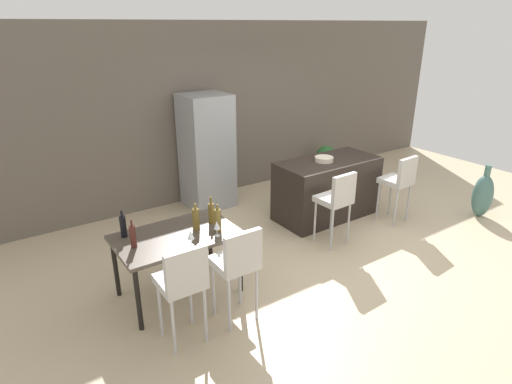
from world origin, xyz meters
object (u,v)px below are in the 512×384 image
wine_bottle_inner (133,236)px  wine_glass_corner (191,235)px  refrigerator (207,152)px  potted_plant (326,158)px  wine_bottle_left (211,213)px  wine_bottle_far (196,219)px  wine_glass_right (195,209)px  fruit_bowl (324,159)px  bar_chair_middle (400,179)px  dining_chair_far (237,261)px  bar_chair_left (337,198)px  dining_table (177,240)px  kitchen_island (327,189)px  wine_bottle_near (218,220)px  dining_chair_near (183,280)px  floor_vase (483,195)px  wine_glass_middle (217,225)px  wine_bottle_end (123,226)px

wine_bottle_inner → wine_glass_corner: size_ratio=1.74×
refrigerator → potted_plant: 2.71m
wine_bottle_left → wine_bottle_far: wine_bottle_left is taller
wine_glass_right → fruit_bowl: (2.35, 0.37, 0.09)m
wine_glass_right → fruit_bowl: fruit_bowl is taller
bar_chair_middle → dining_chair_far: (-3.24, -0.62, 0.00)m
bar_chair_left → dining_table: (-2.24, 0.15, -0.03)m
wine_bottle_far → potted_plant: (3.90, 2.06, -0.51)m
dining_table → kitchen_island: bearing=12.3°
wine_bottle_far → wine_glass_corner: 0.38m
bar_chair_left → wine_bottle_inner: 2.71m
dining_chair_far → wine_glass_right: bearing=86.8°
dining_chair_far → wine_bottle_near: (0.12, 0.59, 0.17)m
dining_table → dining_chair_near: (-0.29, -0.77, 0.03)m
floor_vase → potted_plant: size_ratio=1.41×
kitchen_island → bar_chair_middle: 1.08m
potted_plant → wine_bottle_near: bearing=-149.0°
wine_bottle_left → floor_vase: size_ratio=0.37×
floor_vase → potted_plant: 2.91m
kitchen_island → floor_vase: kitchen_island is taller
kitchen_island → wine_glass_corner: 2.96m
kitchen_island → bar_chair_left: (-0.56, -0.76, 0.24)m
wine_bottle_far → refrigerator: refrigerator is taller
dining_chair_far → fruit_bowl: dining_chair_far is taller
dining_chair_near → fruit_bowl: bearing=24.9°
wine_bottle_near → floor_vase: size_ratio=0.38×
wine_glass_right → wine_bottle_far: bearing=-113.7°
refrigerator → wine_glass_corner: bearing=-121.6°
dining_chair_near → wine_glass_corner: bearing=55.1°
wine_bottle_left → wine_glass_corner: 0.57m
wine_bottle_left → wine_bottle_far: bearing=-167.8°
bar_chair_middle → fruit_bowl: size_ratio=3.80×
wine_bottle_inner → floor_vase: 5.35m
wine_bottle_far → wine_bottle_near: size_ratio=0.96×
bar_chair_left → fruit_bowl: (0.46, 0.77, 0.26)m
bar_chair_middle → wine_glass_corner: bar_chair_middle is taller
wine_glass_middle → fruit_bowl: (2.35, 0.89, 0.09)m
bar_chair_left → wine_bottle_left: bearing=173.9°
bar_chair_middle → wine_bottle_left: 3.08m
refrigerator → wine_glass_middle: bearing=-116.0°
bar_chair_left → potted_plant: size_ratio=1.75×
dining_table → dining_chair_near: bearing=-110.7°
wine_bottle_far → potted_plant: 4.45m
dining_table → fruit_bowl: fruit_bowl is taller
wine_bottle_far → wine_glass_corner: wine_bottle_far is taller
dining_table → wine_bottle_near: size_ratio=4.08×
wine_glass_corner → floor_vase: 4.83m
bar_chair_left → wine_bottle_left: wine_bottle_left is taller
wine_bottle_end → wine_bottle_inner: bearing=-88.6°
fruit_bowl → floor_vase: (2.10, -1.39, -0.60)m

